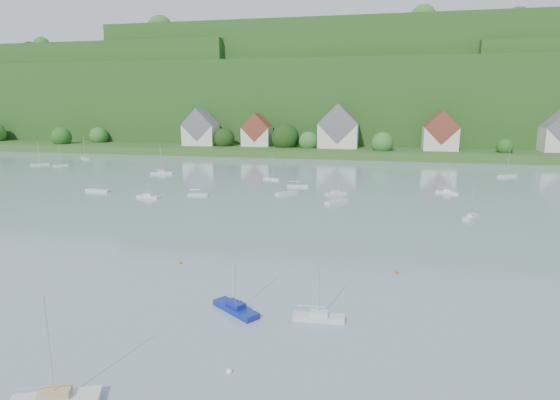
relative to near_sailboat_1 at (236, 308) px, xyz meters
name	(u,v)px	position (x,y,z in m)	size (l,w,h in m)	color
far_shore_strip	(329,148)	(-7.99, 162.26, 1.07)	(600.00, 60.00, 3.00)	#2C541F
forested_ridge	(343,100)	(-7.59, 230.83, 22.45)	(620.00, 181.22, 69.89)	#164014
village_building_0	(201,130)	(-62.99, 149.26, 9.08)	(14.00, 10.40, 16.00)	beige
village_building_1	(257,132)	(-37.99, 151.26, 8.32)	(12.00, 9.36, 14.00)	beige
village_building_2	(338,130)	(-2.99, 150.26, 9.84)	(16.00, 11.44, 18.00)	beige
village_building_3	(440,134)	(37.01, 148.26, 9.00)	(13.00, 10.40, 15.50)	beige
near_sailboat_1	(236,308)	(0.00, 0.00, 0.00)	(5.77, 4.78, 7.98)	navy
near_sailboat_2	(55,399)	(-8.12, -17.07, 0.01)	(6.34, 4.01, 8.32)	silver
near_sailboat_3	(319,316)	(8.64, -0.07, -0.03)	(5.20, 1.70, 6.93)	silver
mooring_buoy_1	(229,373)	(2.83, -10.73, -0.43)	(0.48, 0.48, 0.48)	white
mooring_buoy_2	(396,273)	(16.62, 14.73, -0.43)	(0.48, 0.48, 0.48)	#CE5A00
mooring_buoy_3	(181,264)	(-11.69, 12.43, -0.43)	(0.41, 0.41, 0.41)	#CE5A00
far_sailboat_cluster	(304,182)	(-5.77, 78.90, -0.06)	(194.32, 72.99, 8.71)	silver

